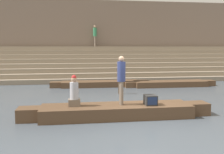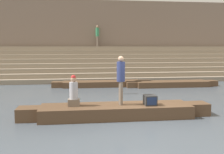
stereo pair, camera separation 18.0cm
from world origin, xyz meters
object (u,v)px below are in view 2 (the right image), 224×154
at_px(rowboat_main, 116,111).
at_px(mooring_post, 121,84).
at_px(person_rowing, 74,93).
at_px(person_on_steps, 97,34).
at_px(moored_boat_distant, 102,84).
at_px(tv_set, 150,100).
at_px(person_standing, 121,76).
at_px(moored_boat_shore, 172,84).

height_order(rowboat_main, mooring_post, mooring_post).
xyz_separation_m(person_rowing, person_on_steps, (1.85, 13.48, 2.75)).
bearing_deg(moored_boat_distant, person_rowing, -103.01).
bearing_deg(rowboat_main, mooring_post, 77.19).
bearing_deg(tv_set, person_rowing, 167.38).
bearing_deg(tv_set, moored_boat_distant, 89.56).
relative_size(rowboat_main, person_standing, 3.93).
xyz_separation_m(rowboat_main, moored_boat_shore, (4.72, 6.99, -0.05)).
bearing_deg(moored_boat_distant, moored_boat_shore, -7.95).
bearing_deg(person_rowing, person_on_steps, 83.61).
distance_m(moored_boat_distant, mooring_post, 2.98).
bearing_deg(moored_boat_shore, rowboat_main, -123.10).
distance_m(mooring_post, person_on_steps, 9.34).
bearing_deg(mooring_post, person_standing, -99.07).
relative_size(person_rowing, tv_set, 2.40).
bearing_deg(tv_set, person_on_steps, 85.60).
relative_size(person_rowing, moored_boat_shore, 0.19).
height_order(person_standing, person_on_steps, person_on_steps).
relative_size(moored_boat_distant, person_on_steps, 3.61).
relative_size(rowboat_main, tv_set, 14.99).
bearing_deg(person_standing, person_rowing, 165.02).
relative_size(person_rowing, mooring_post, 0.98).
xyz_separation_m(person_standing, mooring_post, (0.75, 4.71, -0.94)).
bearing_deg(rowboat_main, person_rowing, 176.41).
relative_size(tv_set, mooring_post, 0.41).
bearing_deg(person_on_steps, moored_boat_distant, 149.84).
relative_size(moored_boat_shore, person_on_steps, 3.39).
height_order(tv_set, mooring_post, mooring_post).
xyz_separation_m(mooring_post, person_on_steps, (-0.62, 8.79, 3.11)).
bearing_deg(mooring_post, moored_boat_distant, 104.95).
distance_m(person_standing, person_rowing, 1.81).
distance_m(rowboat_main, tv_set, 1.31).
distance_m(tv_set, moored_boat_distant, 7.85).
bearing_deg(moored_boat_distant, person_standing, -90.18).
distance_m(person_standing, moored_boat_distant, 7.68).
height_order(tv_set, person_on_steps, person_on_steps).
bearing_deg(moored_boat_distant, mooring_post, -75.31).
relative_size(tv_set, moored_boat_shore, 0.08).
xyz_separation_m(rowboat_main, moored_boat_distant, (0.17, 7.61, -0.05)).
distance_m(person_rowing, person_on_steps, 13.89).
distance_m(rowboat_main, person_standing, 1.28).
relative_size(tv_set, moored_boat_distant, 0.07).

